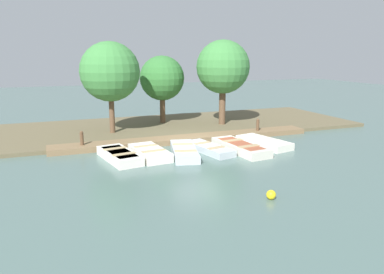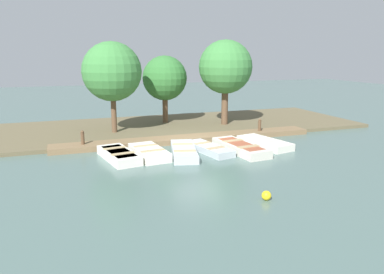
# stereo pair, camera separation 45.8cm
# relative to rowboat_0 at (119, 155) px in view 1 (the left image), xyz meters

# --- Properties ---
(ground_plane) EXTENTS (80.00, 80.00, 0.00)m
(ground_plane) POSITION_rel_rowboat_0_xyz_m (-1.12, 4.04, -0.21)
(ground_plane) COLOR #4C6660
(shore_bank) EXTENTS (8.00, 24.00, 0.19)m
(shore_bank) POSITION_rel_rowboat_0_xyz_m (-6.12, 4.04, -0.11)
(shore_bank) COLOR brown
(shore_bank) RESTS_ON ground_plane
(dock_walkway) EXTENTS (1.22, 14.06, 0.27)m
(dock_walkway) POSITION_rel_rowboat_0_xyz_m (-2.29, 4.04, -0.07)
(dock_walkway) COLOR brown
(dock_walkway) RESTS_ON ground_plane
(rowboat_0) EXTENTS (3.06, 1.63, 0.42)m
(rowboat_0) POSITION_rel_rowboat_0_xyz_m (0.00, 0.00, 0.00)
(rowboat_0) COLOR silver
(rowboat_0) RESTS_ON ground_plane
(rowboat_1) EXTENTS (2.77, 1.46, 0.43)m
(rowboat_1) POSITION_rel_rowboat_0_xyz_m (0.02, 1.35, 0.00)
(rowboat_1) COLOR silver
(rowboat_1) RESTS_ON ground_plane
(rowboat_2) EXTENTS (3.51, 1.84, 0.37)m
(rowboat_2) POSITION_rel_rowboat_0_xyz_m (0.19, 2.95, -0.03)
(rowboat_2) COLOR #B2BCC1
(rowboat_2) RESTS_ON ground_plane
(rowboat_3) EXTENTS (3.09, 1.55, 0.34)m
(rowboat_3) POSITION_rel_rowboat_0_xyz_m (0.11, 4.23, -0.04)
(rowboat_3) COLOR #B2BCC1
(rowboat_3) RESTS_ON ground_plane
(rowboat_4) EXTENTS (3.59, 1.54, 0.42)m
(rowboat_4) POSITION_rel_rowboat_0_xyz_m (0.57, 5.67, -0.00)
(rowboat_4) COLOR beige
(rowboat_4) RESTS_ON ground_plane
(rowboat_5) EXTENTS (3.16, 1.82, 0.38)m
(rowboat_5) POSITION_rel_rowboat_0_xyz_m (0.05, 7.28, -0.02)
(rowboat_5) COLOR silver
(rowboat_5) RESTS_ON ground_plane
(mooring_post_near) EXTENTS (0.17, 0.17, 0.96)m
(mooring_post_near) POSITION_rel_rowboat_0_xyz_m (-2.30, -1.37, 0.28)
(mooring_post_near) COLOR brown
(mooring_post_near) RESTS_ON ground_plane
(mooring_post_far) EXTENTS (0.17, 0.17, 0.96)m
(mooring_post_far) POSITION_rel_rowboat_0_xyz_m (-2.30, 8.31, 0.28)
(mooring_post_far) COLOR brown
(mooring_post_far) RESTS_ON ground_plane
(buoy) EXTENTS (0.31, 0.31, 0.31)m
(buoy) POSITION_rel_rowboat_0_xyz_m (6.27, 3.72, -0.05)
(buoy) COLOR yellow
(buoy) RESTS_ON ground_plane
(park_tree_far_left) EXTENTS (3.28, 3.28, 5.24)m
(park_tree_far_left) POSITION_rel_rowboat_0_xyz_m (-5.10, 0.54, 3.38)
(park_tree_far_left) COLOR brown
(park_tree_far_left) RESTS_ON ground_plane
(park_tree_left) EXTENTS (2.82, 2.82, 4.46)m
(park_tree_left) POSITION_rel_rowboat_0_xyz_m (-7.06, 4.09, 2.82)
(park_tree_left) COLOR brown
(park_tree_left) RESTS_ON ground_plane
(park_tree_center) EXTENTS (3.29, 3.29, 5.41)m
(park_tree_center) POSITION_rel_rowboat_0_xyz_m (-5.24, 7.46, 3.53)
(park_tree_center) COLOR brown
(park_tree_center) RESTS_ON ground_plane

